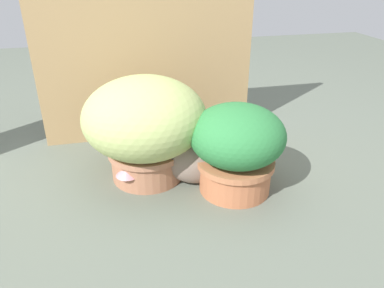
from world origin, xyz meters
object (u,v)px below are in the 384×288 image
(leafy_planter, at_px, (237,146))
(cat, at_px, (200,156))
(mushroom_ornament_pink, at_px, (127,172))
(grass_planter, at_px, (145,124))

(leafy_planter, distance_m, cat, 0.17)
(leafy_planter, bearing_deg, mushroom_ornament_pink, 168.40)
(leafy_planter, bearing_deg, cat, 143.44)
(leafy_planter, relative_size, cat, 1.00)
(leafy_planter, distance_m, mushroom_ornament_pink, 0.45)
(cat, bearing_deg, leafy_planter, -36.56)
(cat, xyz_separation_m, mushroom_ornament_pink, (-0.30, -0.00, -0.04))
(grass_planter, distance_m, mushroom_ornament_pink, 0.21)
(mushroom_ornament_pink, bearing_deg, leafy_planter, -11.60)
(leafy_planter, height_order, cat, leafy_planter)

